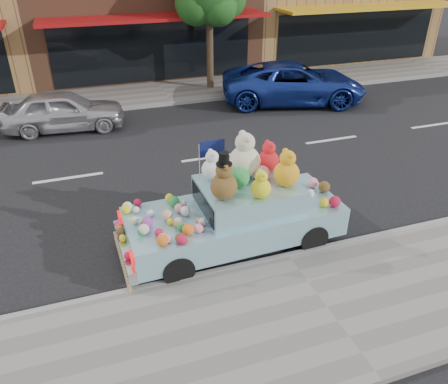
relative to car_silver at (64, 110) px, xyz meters
name	(u,v)px	position (x,y,z in m)	size (l,w,h in m)	color
ground	(212,157)	(3.93, -3.68, -0.66)	(120.00, 120.00, 0.00)	black
near_sidewalk	(327,310)	(3.93, -10.18, -0.60)	(60.00, 3.00, 0.12)	gray
far_sidewalk	(164,93)	(3.93, 2.82, -0.60)	(60.00, 3.00, 0.12)	gray
near_kerb	(287,257)	(3.93, -8.68, -0.59)	(60.00, 0.12, 0.13)	gray
far_kerb	(173,103)	(3.93, 1.32, -0.59)	(60.00, 0.12, 0.13)	gray
car_silver	(64,110)	(0.00, 0.00, 0.00)	(1.56, 3.87, 1.32)	silver
car_blue	(294,83)	(8.46, 0.14, 0.10)	(2.52, 5.47, 1.52)	navy
art_car	(236,210)	(3.16, -7.82, 0.15)	(4.53, 1.88, 2.28)	black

